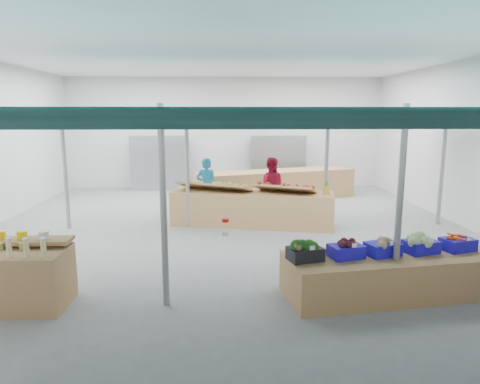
% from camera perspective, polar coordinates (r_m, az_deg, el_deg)
% --- Properties ---
extents(floor, '(13.00, 13.00, 0.00)m').
position_cam_1_polar(floor, '(10.51, -1.60, -5.30)').
color(floor, slate).
rests_on(floor, ground).
extents(hall, '(13.00, 13.00, 13.00)m').
position_cam_1_polar(hall, '(11.56, -1.79, 9.42)').
color(hall, silver).
rests_on(hall, ground).
extents(pole_grid, '(10.00, 4.60, 3.00)m').
position_cam_1_polar(pole_grid, '(8.48, 3.62, 3.36)').
color(pole_grid, gray).
rests_on(pole_grid, floor).
extents(awnings, '(9.50, 7.08, 0.30)m').
position_cam_1_polar(awnings, '(8.41, 3.69, 9.92)').
color(awnings, black).
rests_on(awnings, pole_grid).
extents(back_shelving_left, '(2.00, 0.50, 2.00)m').
position_cam_1_polar(back_shelving_left, '(16.39, -10.76, 3.79)').
color(back_shelving_left, '#B23F33').
rests_on(back_shelving_left, floor).
extents(back_shelving_right, '(2.00, 0.50, 2.00)m').
position_cam_1_polar(back_shelving_right, '(16.36, 5.07, 3.92)').
color(back_shelving_right, '#B23F33').
rests_on(back_shelving_right, floor).
extents(bottle_shelf, '(1.97, 1.19, 1.15)m').
position_cam_1_polar(bottle_shelf, '(7.39, -29.24, -9.77)').
color(bottle_shelf, '#996B43').
rests_on(bottle_shelf, floor).
extents(veg_counter, '(3.52, 1.60, 0.66)m').
position_cam_1_polar(veg_counter, '(7.35, 19.59, -10.28)').
color(veg_counter, '#996B43').
rests_on(veg_counter, floor).
extents(fruit_counter, '(4.23, 1.83, 0.88)m').
position_cam_1_polar(fruit_counter, '(11.03, 1.62, -2.19)').
color(fruit_counter, '#996B43').
rests_on(fruit_counter, floor).
extents(far_counter, '(5.47, 2.68, 0.97)m').
position_cam_1_polar(far_counter, '(14.38, 4.90, 0.94)').
color(far_counter, '#996B43').
rests_on(far_counter, floor).
extents(vendor_left, '(0.67, 0.51, 1.65)m').
position_cam_1_polar(vendor_left, '(12.01, -4.47, 0.69)').
color(vendor_left, '#1975A8').
rests_on(vendor_left, floor).
extents(vendor_right, '(0.91, 0.78, 1.65)m').
position_cam_1_polar(vendor_right, '(12.08, 4.09, 0.76)').
color(vendor_right, maroon).
rests_on(vendor_right, floor).
extents(crate_broccoli, '(0.58, 0.48, 0.35)m').
position_cam_1_polar(crate_broccoli, '(6.59, 8.69, -7.66)').
color(crate_broccoli, black).
rests_on(crate_broccoli, veg_counter).
extents(crate_beets, '(0.58, 0.48, 0.29)m').
position_cam_1_polar(crate_beets, '(6.84, 13.96, -7.41)').
color(crate_beets, '#1910B7').
rests_on(crate_beets, veg_counter).
extents(crate_celeriac, '(0.58, 0.48, 0.31)m').
position_cam_1_polar(crate_celeriac, '(7.11, 18.50, -6.87)').
color(crate_celeriac, '#1910B7').
rests_on(crate_celeriac, veg_counter).
extents(crate_cabbage, '(0.58, 0.48, 0.35)m').
position_cam_1_polar(crate_cabbage, '(7.44, 22.99, -6.28)').
color(crate_cabbage, '#1910B7').
rests_on(crate_cabbage, veg_counter).
extents(crate_carrots, '(0.58, 0.48, 0.29)m').
position_cam_1_polar(crate_carrots, '(7.83, 27.02, -6.15)').
color(crate_carrots, '#1910B7').
rests_on(crate_carrots, veg_counter).
extents(sparrow, '(0.12, 0.09, 0.11)m').
position_cam_1_polar(sparrow, '(6.42, 7.76, -7.32)').
color(sparrow, brown).
rests_on(sparrow, crate_broccoli).
extents(pole_ribbon, '(0.12, 0.12, 0.28)m').
position_cam_1_polar(pole_ribbon, '(7.13, -1.97, -3.98)').
color(pole_ribbon, red).
rests_on(pole_ribbon, pole_grid).
extents(apple_heap_yellow, '(2.02, 1.42, 0.27)m').
position_cam_1_polar(apple_heap_yellow, '(10.99, -3.50, 0.98)').
color(apple_heap_yellow, '#997247').
rests_on(apple_heap_yellow, fruit_counter).
extents(apple_heap_red, '(1.66, 1.26, 0.27)m').
position_cam_1_polar(apple_heap_red, '(10.73, 5.97, 0.71)').
color(apple_heap_red, '#997247').
rests_on(apple_heap_red, fruit_counter).
extents(pineapple, '(0.14, 0.14, 0.39)m').
position_cam_1_polar(pineapple, '(10.71, 11.47, 0.62)').
color(pineapple, '#8C6019').
rests_on(pineapple, fruit_counter).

